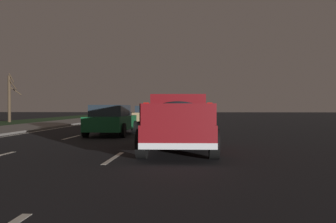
{
  "coord_description": "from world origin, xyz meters",
  "views": [
    {
      "loc": [
        -0.16,
        -3.96,
        1.44
      ],
      "look_at": [
        11.65,
        -3.16,
        1.29
      ],
      "focal_mm": 38.26,
      "sensor_mm": 36.0,
      "label": 1
    }
  ],
  "objects_px": {
    "sedan_green": "(111,120)",
    "bare_tree_far": "(10,97)",
    "pickup_truck": "(178,121)",
    "sedan_tan": "(147,115)"
  },
  "relations": [
    {
      "from": "sedan_green",
      "to": "bare_tree_far",
      "type": "bearing_deg",
      "value": 41.56
    },
    {
      "from": "bare_tree_far",
      "to": "pickup_truck",
      "type": "bearing_deg",
      "value": -141.52
    },
    {
      "from": "sedan_green",
      "to": "sedan_tan",
      "type": "relative_size",
      "value": 1.0
    },
    {
      "from": "sedan_green",
      "to": "sedan_tan",
      "type": "bearing_deg",
      "value": -1.06
    },
    {
      "from": "pickup_truck",
      "to": "bare_tree_far",
      "type": "bearing_deg",
      "value": 38.48
    },
    {
      "from": "sedan_tan",
      "to": "bare_tree_far",
      "type": "relative_size",
      "value": 0.95
    },
    {
      "from": "sedan_tan",
      "to": "sedan_green",
      "type": "bearing_deg",
      "value": 178.94
    },
    {
      "from": "sedan_green",
      "to": "sedan_tan",
      "type": "distance_m",
      "value": 12.58
    },
    {
      "from": "sedan_tan",
      "to": "bare_tree_far",
      "type": "bearing_deg",
      "value": 80.05
    },
    {
      "from": "pickup_truck",
      "to": "bare_tree_far",
      "type": "height_order",
      "value": "bare_tree_far"
    }
  ]
}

